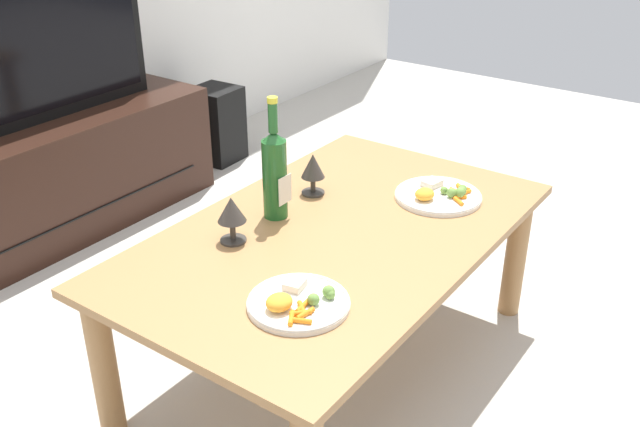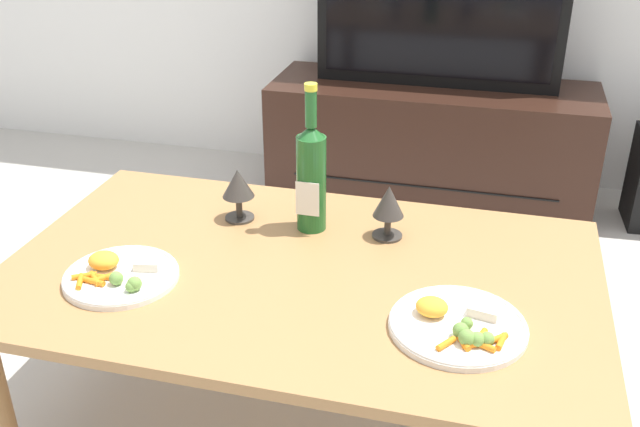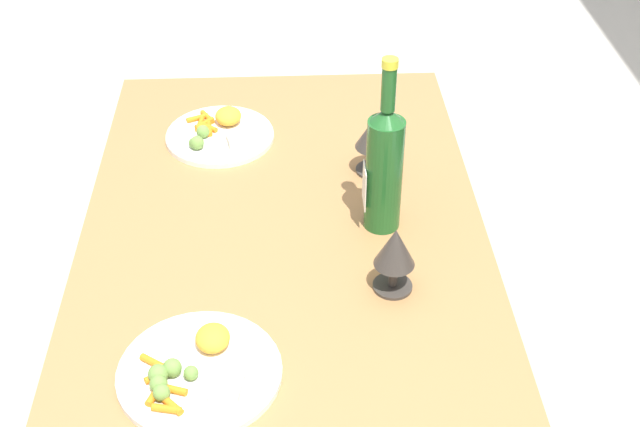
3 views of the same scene
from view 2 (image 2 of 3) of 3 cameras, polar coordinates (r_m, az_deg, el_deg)
name	(u,v)px [view 2 (image 2 of 3)]	position (r m, az deg, el deg)	size (l,w,h in m)	color
dining_table	(300,296)	(1.63, -1.61, -6.51)	(1.30, 0.79, 0.47)	#9E7042
tv_stand	(430,143)	(2.95, 8.68, 5.52)	(1.26, 0.45, 0.47)	black
tv_screen	(440,13)	(2.81, 9.42, 15.35)	(0.93, 0.05, 0.56)	black
wine_bottle	(311,174)	(1.70, -0.69, 3.13)	(0.07, 0.07, 0.36)	#1E5923
goblet_left	(238,186)	(1.77, -6.49, 2.16)	(0.08, 0.08, 0.13)	#38332D
goblet_right	(389,204)	(1.69, 5.44, 0.74)	(0.07, 0.07, 0.13)	#38332D
dinner_plate_left	(120,274)	(1.61, -15.53, -4.65)	(0.24, 0.24, 0.05)	white
dinner_plate_right	(458,324)	(1.42, 10.85, -8.59)	(0.27, 0.27, 0.05)	white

